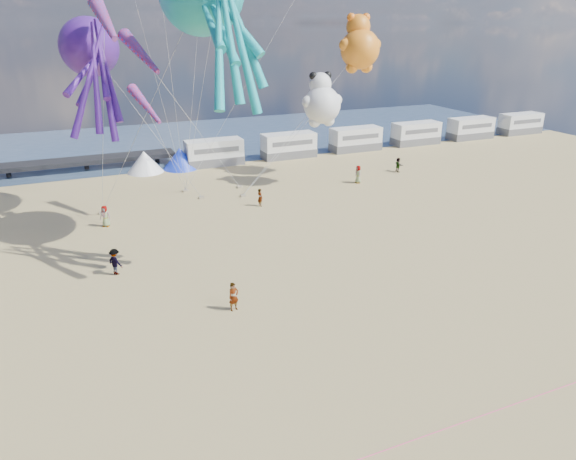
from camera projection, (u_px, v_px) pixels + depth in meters
The scene contains 28 objects.
ground at pixel (320, 378), 24.21m from camera, with size 120.00×120.00×0.00m, color tan.
water at pixel (144, 144), 71.11m from camera, with size 120.00×120.00×0.00m, color #324660.
motorhome_0 at pixel (214, 152), 59.95m from camera, with size 6.60×2.50×3.00m, color silver.
motorhome_1 at pixel (289, 145), 63.40m from camera, with size 6.60×2.50×3.00m, color silver.
motorhome_2 at pixel (356, 139), 66.86m from camera, with size 6.60×2.50×3.00m, color silver.
motorhome_3 at pixel (416, 133), 70.31m from camera, with size 6.60×2.50×3.00m, color silver.
motorhome_4 at pixel (471, 128), 73.77m from camera, with size 6.60×2.50×3.00m, color silver.
motorhome_5 at pixel (520, 124), 77.22m from camera, with size 6.60×2.50×3.00m, color silver.
tent_white at pixel (145, 162), 57.15m from camera, with size 4.00×4.00×2.40m, color white.
tent_blue at pixel (180, 158), 58.61m from camera, with size 4.00×4.00×2.40m, color #1933CC.
rope_line at pixel (377, 453), 19.94m from camera, with size 0.03×0.03×34.00m, color #F2338C.
standing_person at pixel (234, 297), 29.61m from camera, with size 0.64×0.42×1.75m, color tan.
beachgoer_0 at pixel (105, 216), 41.93m from camera, with size 0.65×0.42×1.77m, color #7F6659.
beachgoer_2 at pixel (115, 262), 33.87m from camera, with size 0.88×0.69×1.82m, color #7F6659.
beachgoer_4 at pixel (398, 165), 57.46m from camera, with size 0.94×0.39×1.60m, color #7F6659.
beachgoer_5 at pixel (260, 197), 46.61m from camera, with size 1.54×0.49×1.66m, color #7F6659.
beachgoer_6 at pixel (358, 174), 53.38m from camera, with size 0.68×0.45×1.86m, color #7F6659.
sandbag_a at pixel (102, 213), 44.97m from camera, with size 0.50×0.35×0.22m, color gray.
sandbag_b at pixel (201, 197), 48.91m from camera, with size 0.50×0.35×0.22m, color gray.
sandbag_c at pixel (243, 196), 49.38m from camera, with size 0.50×0.35×0.22m, color gray.
sandbag_d at pixel (239, 187), 52.06m from camera, with size 0.50×0.35×0.22m, color gray.
sandbag_e at pixel (186, 191), 50.82m from camera, with size 0.50×0.35×0.22m, color gray.
kite_octopus_purple at pixel (89, 47), 40.28m from camera, with size 4.13×9.64×11.02m, color #4C1B8C, non-canonical shape.
kite_panda at pixel (322, 105), 50.04m from camera, with size 4.38×4.12×6.19m, color silver, non-canonical shape.
kite_teddy_orange at pixel (360, 49), 51.34m from camera, with size 4.77×4.49×6.73m, color orange, non-canonical shape.
windsock_left at pixel (105, 19), 34.22m from camera, with size 1.10×6.80×6.80m, color red, non-canonical shape.
windsock_mid at pixel (140, 53), 36.10m from camera, with size 1.00×5.42×5.42m, color red, non-canonical shape.
windsock_right at pixel (145, 105), 41.36m from camera, with size 0.90×4.81×4.81m, color red, non-canonical shape.
Camera 1 is at (-9.18, -17.65, 15.54)m, focal length 32.00 mm.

